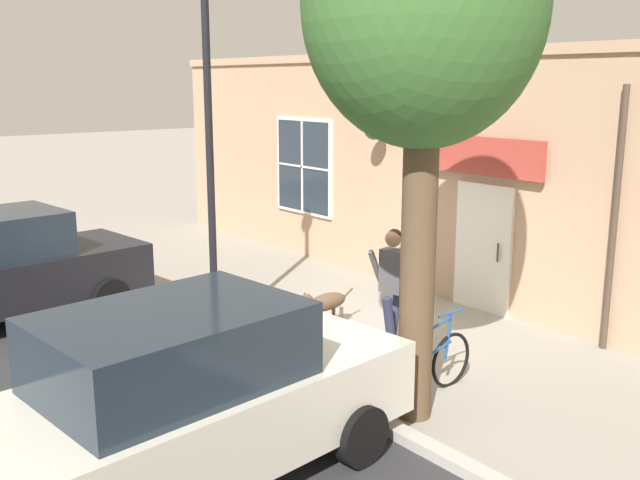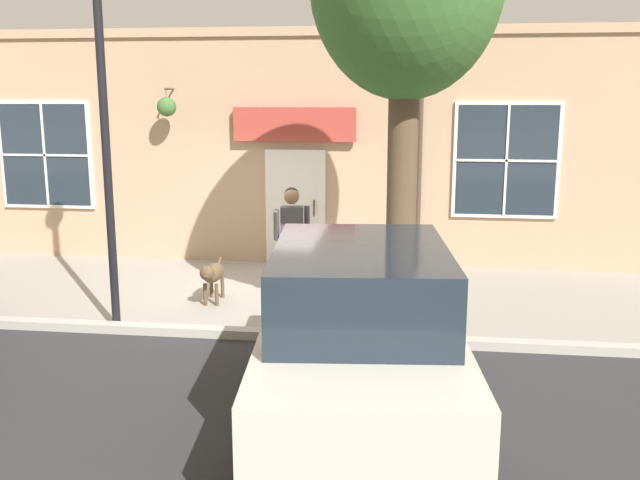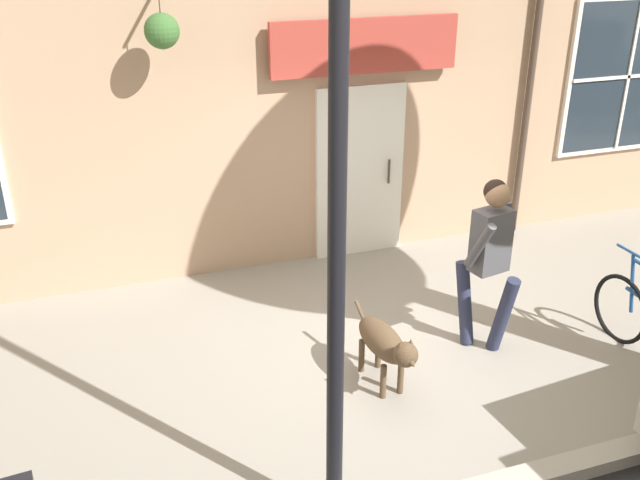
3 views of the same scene
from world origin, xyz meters
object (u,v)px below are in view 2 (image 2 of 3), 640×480
(pedestrian_walking, at_px, (292,233))
(parked_car_mid_block, at_px, (360,333))
(dog_on_leash, at_px, (212,274))
(leaning_bicycle, at_px, (384,294))
(street_lamp, at_px, (101,64))

(pedestrian_walking, bearing_deg, parked_car_mid_block, 18.58)
(dog_on_leash, bearing_deg, leaning_bicycle, 78.29)
(street_lamp, bearing_deg, pedestrian_walking, 127.19)
(parked_car_mid_block, height_order, street_lamp, street_lamp)
(pedestrian_walking, relative_size, dog_on_leash, 1.54)
(leaning_bicycle, distance_m, street_lamp, 4.76)
(pedestrian_walking, xyz_separation_m, dog_on_leash, (0.29, -1.16, -0.60))
(parked_car_mid_block, relative_size, street_lamp, 0.83)
(pedestrian_walking, distance_m, parked_car_mid_block, 4.14)
(pedestrian_walking, bearing_deg, leaning_bicycle, 59.93)
(street_lamp, bearing_deg, leaning_bicycle, 102.49)
(dog_on_leash, xyz_separation_m, street_lamp, (1.32, -0.96, 3.01))
(pedestrian_walking, xyz_separation_m, parked_car_mid_block, (3.92, 1.32, -0.17))
(leaning_bicycle, distance_m, parked_car_mid_block, 3.13)
(dog_on_leash, height_order, leaning_bicycle, leaning_bicycle)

